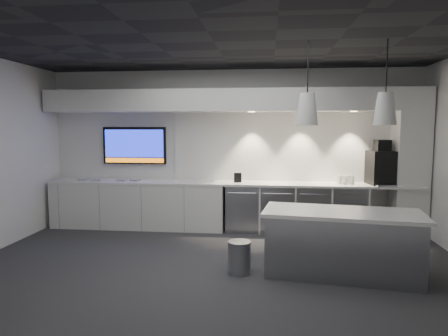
# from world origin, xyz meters

# --- Properties ---
(floor) EXTENTS (7.00, 7.00, 0.00)m
(floor) POSITION_xyz_m (0.00, 0.00, 0.00)
(floor) COLOR #2D2C2F
(floor) RESTS_ON ground
(ceiling) EXTENTS (7.00, 7.00, 0.00)m
(ceiling) POSITION_xyz_m (0.00, 0.00, 3.00)
(ceiling) COLOR black
(ceiling) RESTS_ON wall_back
(wall_back) EXTENTS (7.00, 0.00, 7.00)m
(wall_back) POSITION_xyz_m (0.00, 2.50, 1.50)
(wall_back) COLOR silver
(wall_back) RESTS_ON floor
(wall_front) EXTENTS (7.00, 0.00, 7.00)m
(wall_front) POSITION_xyz_m (0.00, -2.50, 1.50)
(wall_front) COLOR silver
(wall_front) RESTS_ON floor
(back_counter) EXTENTS (6.80, 0.65, 0.04)m
(back_counter) POSITION_xyz_m (0.00, 2.17, 0.88)
(back_counter) COLOR white
(back_counter) RESTS_ON left_base_cabinets
(left_base_cabinets) EXTENTS (3.30, 0.63, 0.86)m
(left_base_cabinets) POSITION_xyz_m (-1.75, 2.17, 0.43)
(left_base_cabinets) COLOR white
(left_base_cabinets) RESTS_ON floor
(fridge_unit_a) EXTENTS (0.60, 0.61, 0.85)m
(fridge_unit_a) POSITION_xyz_m (0.25, 2.17, 0.42)
(fridge_unit_a) COLOR gray
(fridge_unit_a) RESTS_ON floor
(fridge_unit_b) EXTENTS (0.60, 0.61, 0.85)m
(fridge_unit_b) POSITION_xyz_m (0.88, 2.17, 0.42)
(fridge_unit_b) COLOR gray
(fridge_unit_b) RESTS_ON floor
(fridge_unit_c) EXTENTS (0.60, 0.61, 0.85)m
(fridge_unit_c) POSITION_xyz_m (1.51, 2.17, 0.42)
(fridge_unit_c) COLOR gray
(fridge_unit_c) RESTS_ON floor
(fridge_unit_d) EXTENTS (0.60, 0.61, 0.85)m
(fridge_unit_d) POSITION_xyz_m (2.14, 2.17, 0.42)
(fridge_unit_d) COLOR gray
(fridge_unit_d) RESTS_ON floor
(backsplash) EXTENTS (4.60, 0.03, 1.30)m
(backsplash) POSITION_xyz_m (1.20, 2.48, 1.55)
(backsplash) COLOR white
(backsplash) RESTS_ON wall_back
(soffit) EXTENTS (6.90, 0.60, 0.40)m
(soffit) POSITION_xyz_m (0.00, 2.20, 2.40)
(soffit) COLOR white
(soffit) RESTS_ON wall_back
(column) EXTENTS (0.55, 0.55, 2.60)m
(column) POSITION_xyz_m (3.20, 2.20, 1.30)
(column) COLOR white
(column) RESTS_ON floor
(wall_tv) EXTENTS (1.25, 0.07, 0.72)m
(wall_tv) POSITION_xyz_m (-1.90, 2.45, 1.56)
(wall_tv) COLOR black
(wall_tv) RESTS_ON wall_back
(island) EXTENTS (2.10, 1.12, 0.85)m
(island) POSITION_xyz_m (1.66, 0.04, 0.43)
(island) COLOR gray
(island) RESTS_ON floor
(bin) EXTENTS (0.35, 0.35, 0.43)m
(bin) POSITION_xyz_m (0.34, -0.03, 0.21)
(bin) COLOR gray
(bin) RESTS_ON floor
(coffee_machine) EXTENTS (0.49, 0.65, 0.80)m
(coffee_machine) POSITION_xyz_m (2.72, 2.20, 1.23)
(coffee_machine) COLOR black
(coffee_machine) RESTS_ON back_counter
(sign_black) EXTENTS (0.14, 0.05, 0.18)m
(sign_black) POSITION_xyz_m (0.15, 2.15, 0.99)
(sign_black) COLOR black
(sign_black) RESTS_ON back_counter
(sign_white) EXTENTS (0.18, 0.02, 0.14)m
(sign_white) POSITION_xyz_m (-0.38, 2.14, 0.97)
(sign_white) COLOR white
(sign_white) RESTS_ON back_counter
(cup_cluster) EXTENTS (0.28, 0.18, 0.15)m
(cup_cluster) POSITION_xyz_m (2.10, 2.17, 0.98)
(cup_cluster) COLOR white
(cup_cluster) RESTS_ON back_counter
(tray_a) EXTENTS (0.20, 0.20, 0.02)m
(tray_a) POSITION_xyz_m (-2.85, 2.14, 0.91)
(tray_a) COLOR gray
(tray_a) RESTS_ON back_counter
(tray_b) EXTENTS (0.20, 0.20, 0.02)m
(tray_b) POSITION_xyz_m (-2.56, 2.12, 0.91)
(tray_b) COLOR gray
(tray_b) RESTS_ON back_counter
(tray_c) EXTENTS (0.18, 0.18, 0.02)m
(tray_c) POSITION_xyz_m (-2.08, 2.14, 0.91)
(tray_c) COLOR gray
(tray_c) RESTS_ON back_counter
(tray_d) EXTENTS (0.18, 0.18, 0.02)m
(tray_d) POSITION_xyz_m (-1.81, 2.17, 0.91)
(tray_d) COLOR gray
(tray_d) RESTS_ON back_counter
(pendant_left) EXTENTS (0.28, 0.28, 1.10)m
(pendant_left) POSITION_xyz_m (1.18, 0.04, 2.15)
(pendant_left) COLOR white
(pendant_left) RESTS_ON ceiling
(pendant_right) EXTENTS (0.28, 0.28, 1.10)m
(pendant_right) POSITION_xyz_m (2.14, 0.04, 2.15)
(pendant_right) COLOR white
(pendant_right) RESTS_ON ceiling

